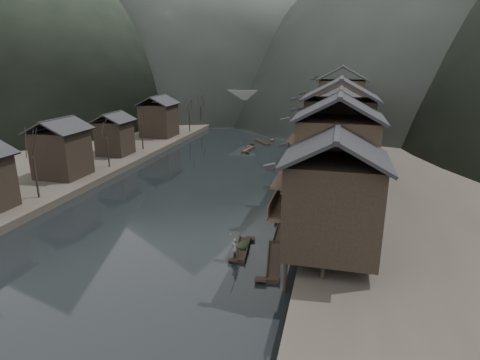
% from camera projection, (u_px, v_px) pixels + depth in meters
% --- Properties ---
extents(water, '(300.00, 300.00, 0.00)m').
position_uv_depth(water, '(169.00, 222.00, 43.86)').
color(water, black).
rests_on(water, ground).
extents(right_bank, '(40.00, 200.00, 1.80)m').
position_uv_depth(right_bank, '(438.00, 152.00, 72.60)').
color(right_bank, '#2D2823').
rests_on(right_bank, ground).
extents(left_bank, '(40.00, 200.00, 1.20)m').
position_uv_depth(left_bank, '(96.00, 136.00, 88.94)').
color(left_bank, '#2D2823').
rests_on(left_bank, ground).
extents(stilt_houses, '(9.00, 67.60, 16.26)m').
position_uv_depth(stilt_houses, '(339.00, 122.00, 55.02)').
color(stilt_houses, black).
rests_on(stilt_houses, ground).
extents(left_houses, '(8.10, 53.20, 8.73)m').
position_uv_depth(left_houses, '(101.00, 132.00, 65.64)').
color(left_houses, black).
rests_on(left_houses, left_bank).
extents(bare_trees, '(3.79, 72.38, 7.58)m').
position_uv_depth(bare_trees, '(123.00, 127.00, 65.59)').
color(bare_trees, black).
rests_on(bare_trees, left_bank).
extents(moored_sampans, '(2.60, 50.55, 0.47)m').
position_uv_depth(moored_sampans, '(297.00, 188.00, 54.51)').
color(moored_sampans, black).
rests_on(moored_sampans, water).
extents(midriver_boats, '(9.42, 42.50, 0.45)m').
position_uv_depth(midriver_boats, '(268.00, 135.00, 92.62)').
color(midriver_boats, black).
rests_on(midriver_boats, water).
extents(stone_bridge, '(40.00, 6.00, 9.00)m').
position_uv_depth(stone_bridge, '(275.00, 105.00, 109.20)').
color(stone_bridge, '#4C4C4F').
rests_on(stone_bridge, ground).
extents(hero_sampan, '(1.61, 5.28, 0.44)m').
position_uv_depth(hero_sampan, '(242.00, 249.00, 37.21)').
color(hero_sampan, black).
rests_on(hero_sampan, water).
extents(cargo_heap, '(1.15, 1.51, 0.69)m').
position_uv_depth(cargo_heap, '(243.00, 242.00, 37.26)').
color(cargo_heap, black).
rests_on(cargo_heap, hero_sampan).
extents(boatman, '(0.69, 0.48, 1.82)m').
position_uv_depth(boatman, '(235.00, 246.00, 35.24)').
color(boatman, slate).
rests_on(boatman, hero_sampan).
extents(bamboo_pole, '(0.86, 1.87, 3.27)m').
position_uv_depth(bamboo_pole, '(237.00, 219.00, 34.46)').
color(bamboo_pole, '#8C7A51').
rests_on(bamboo_pole, boatman).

